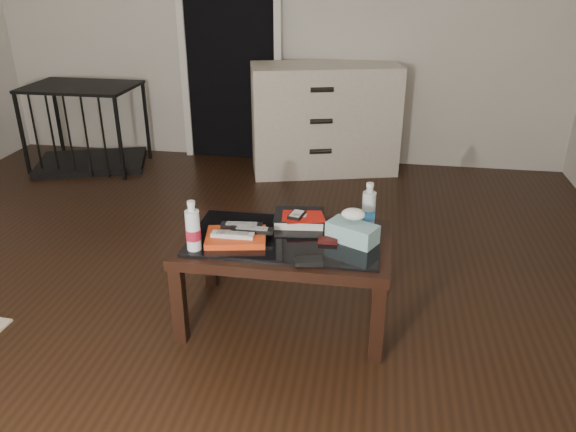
{
  "coord_description": "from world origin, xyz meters",
  "views": [
    {
      "loc": [
        0.89,
        -2.38,
        1.67
      ],
      "look_at": [
        0.5,
        0.03,
        0.55
      ],
      "focal_mm": 35.0,
      "sensor_mm": 36.0,
      "label": 1
    }
  ],
  "objects_px": {
    "pet_crate": "(89,141)",
    "tissue_box": "(352,233)",
    "textbook": "(299,218)",
    "water_bottle_right": "(369,206)",
    "dresser": "(324,119)",
    "water_bottle_left": "(193,225)",
    "coffee_table": "(285,249)"
  },
  "relations": [
    {
      "from": "dresser",
      "to": "textbook",
      "type": "height_order",
      "value": "dresser"
    },
    {
      "from": "textbook",
      "to": "water_bottle_right",
      "type": "relative_size",
      "value": 1.05
    },
    {
      "from": "dresser",
      "to": "tissue_box",
      "type": "relative_size",
      "value": 5.6
    },
    {
      "from": "coffee_table",
      "to": "tissue_box",
      "type": "bearing_deg",
      "value": 1.66
    },
    {
      "from": "textbook",
      "to": "water_bottle_right",
      "type": "xyz_separation_m",
      "value": [
        0.34,
        -0.01,
        0.1
      ]
    },
    {
      "from": "textbook",
      "to": "water_bottle_right",
      "type": "height_order",
      "value": "water_bottle_right"
    },
    {
      "from": "pet_crate",
      "to": "water_bottle_left",
      "type": "xyz_separation_m",
      "value": [
        1.69,
        -2.2,
        0.35
      ]
    },
    {
      "from": "dresser",
      "to": "water_bottle_left",
      "type": "distance_m",
      "value": 2.46
    },
    {
      "from": "pet_crate",
      "to": "textbook",
      "type": "bearing_deg",
      "value": -59.35
    },
    {
      "from": "water_bottle_left",
      "to": "tissue_box",
      "type": "relative_size",
      "value": 1.03
    },
    {
      "from": "tissue_box",
      "to": "dresser",
      "type": "bearing_deg",
      "value": 126.34
    },
    {
      "from": "coffee_table",
      "to": "pet_crate",
      "type": "height_order",
      "value": "pet_crate"
    },
    {
      "from": "dresser",
      "to": "tissue_box",
      "type": "bearing_deg",
      "value": -95.87
    },
    {
      "from": "coffee_table",
      "to": "tissue_box",
      "type": "relative_size",
      "value": 4.35
    },
    {
      "from": "coffee_table",
      "to": "water_bottle_right",
      "type": "relative_size",
      "value": 4.2
    },
    {
      "from": "water_bottle_left",
      "to": "tissue_box",
      "type": "distance_m",
      "value": 0.74
    },
    {
      "from": "dresser",
      "to": "textbook",
      "type": "bearing_deg",
      "value": -102.68
    },
    {
      "from": "water_bottle_right",
      "to": "tissue_box",
      "type": "bearing_deg",
      "value": -113.37
    },
    {
      "from": "water_bottle_right",
      "to": "pet_crate",
      "type": "bearing_deg",
      "value": 143.05
    },
    {
      "from": "pet_crate",
      "to": "textbook",
      "type": "height_order",
      "value": "pet_crate"
    },
    {
      "from": "coffee_table",
      "to": "dresser",
      "type": "distance_m",
      "value": 2.25
    },
    {
      "from": "pet_crate",
      "to": "textbook",
      "type": "distance_m",
      "value": 2.82
    },
    {
      "from": "dresser",
      "to": "water_bottle_left",
      "type": "height_order",
      "value": "dresser"
    },
    {
      "from": "pet_crate",
      "to": "water_bottle_left",
      "type": "height_order",
      "value": "pet_crate"
    },
    {
      "from": "water_bottle_right",
      "to": "tissue_box",
      "type": "height_order",
      "value": "water_bottle_right"
    },
    {
      "from": "water_bottle_left",
      "to": "water_bottle_right",
      "type": "relative_size",
      "value": 1.0
    },
    {
      "from": "pet_crate",
      "to": "tissue_box",
      "type": "relative_size",
      "value": 4.54
    },
    {
      "from": "pet_crate",
      "to": "water_bottle_left",
      "type": "distance_m",
      "value": 2.8
    },
    {
      "from": "pet_crate",
      "to": "dresser",
      "type": "bearing_deg",
      "value": -11.94
    },
    {
      "from": "pet_crate",
      "to": "water_bottle_right",
      "type": "distance_m",
      "value": 3.1
    },
    {
      "from": "water_bottle_right",
      "to": "tissue_box",
      "type": "relative_size",
      "value": 1.03
    },
    {
      "from": "textbook",
      "to": "water_bottle_right",
      "type": "bearing_deg",
      "value": -8.18
    }
  ]
}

